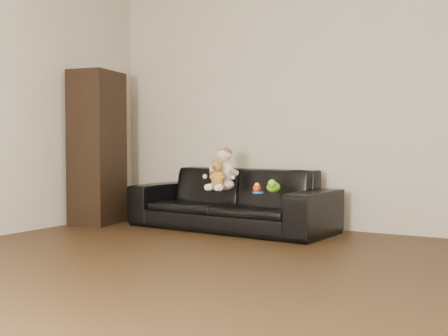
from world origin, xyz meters
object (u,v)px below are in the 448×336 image
Objects in this scene: sofa at (231,199)px; toy_green at (273,187)px; baby at (223,171)px; teddy_bear at (218,174)px; cabinet at (97,148)px; toy_blue_disc at (258,192)px; toy_rattle at (257,188)px.

sofa is 14.09× the size of toy_green.
baby reaches higher than sofa.
cabinet is at bearing 166.57° from teddy_bear.
baby is 1.68× the size of teddy_bear.
baby is 4.09× the size of toy_blue_disc.
baby is (1.44, 0.23, -0.23)m from cabinet.
toy_green is (0.53, -0.13, 0.15)m from sofa.
cabinet reaches higher than toy_rattle.
sofa is 8.25× the size of teddy_bear.
sofa reaches higher than toy_blue_disc.
toy_green is (1.99, 0.21, -0.37)m from cabinet.
teddy_bear is 0.57m from toy_green.
baby is at bearing -1.46° from cabinet.
toy_green reaches higher than toy_blue_disc.
teddy_bear is at bearing -87.80° from sofa.
toy_rattle is 0.10m from toy_blue_disc.
teddy_bear is at bearing -169.35° from toy_rattle.
teddy_bear is at bearing -168.16° from toy_green.
toy_rattle is at bearing -19.06° from baby.
cabinet reaches higher than sofa.
sofa is at bearing 149.82° from toy_blue_disc.
baby is at bearing -95.58° from sofa.
cabinet is 2.03m from toy_green.
toy_green is 1.43× the size of toy_blue_disc.
baby is 0.13m from teddy_bear.
cabinet is at bearing 178.34° from baby.
baby reaches higher than toy_green.
cabinet is at bearing -174.59° from toy_rattle.
sofa reaches higher than toy_green.
toy_green is at bearing -12.65° from baby.
toy_green is (0.55, -0.02, -0.14)m from baby.
cabinet is 15.74× the size of toy_blue_disc.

